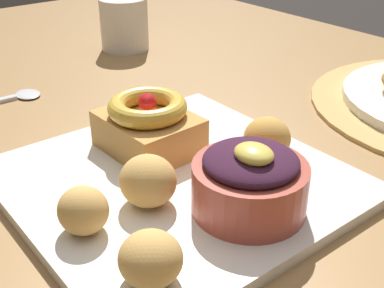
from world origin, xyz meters
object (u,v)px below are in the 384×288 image
(front_plate, at_px, (176,181))
(fritter_middle, at_px, (264,140))
(fritter_extra, at_px, (151,259))
(spoon, at_px, (8,99))
(berry_ramekin, at_px, (250,181))
(fritter_front, at_px, (148,181))
(cake_slice, at_px, (148,125))
(coffee_mug, at_px, (124,24))
(fritter_back, at_px, (83,210))

(front_plate, bearing_deg, fritter_middle, 72.09)
(front_plate, height_order, fritter_extra, fritter_extra)
(fritter_middle, xyz_separation_m, spoon, (-0.34, -0.14, -0.03))
(front_plate, xyz_separation_m, fritter_extra, (0.10, -0.10, 0.03))
(fritter_middle, distance_m, spoon, 0.37)
(berry_ramekin, height_order, fritter_front, berry_ramekin)
(cake_slice, relative_size, fritter_middle, 2.13)
(cake_slice, distance_m, fritter_middle, 0.12)
(cake_slice, height_order, coffee_mug, coffee_mug)
(fritter_back, height_order, fritter_extra, same)
(fritter_front, distance_m, coffee_mug, 0.49)
(berry_ramekin, distance_m, fritter_middle, 0.09)
(fritter_back, xyz_separation_m, fritter_extra, (0.08, 0.01, -0.00))
(front_plate, xyz_separation_m, berry_ramekin, (0.08, 0.02, 0.03))
(fritter_back, height_order, coffee_mug, coffee_mug)
(fritter_middle, height_order, fritter_back, fritter_middle)
(front_plate, bearing_deg, fritter_back, -78.64)
(cake_slice, bearing_deg, fritter_front, -34.25)
(fritter_middle, relative_size, fritter_back, 1.11)
(fritter_back, relative_size, spoon, 0.34)
(fritter_back, xyz_separation_m, spoon, (-0.33, 0.06, -0.03))
(fritter_extra, height_order, coffee_mug, coffee_mug)
(fritter_extra, bearing_deg, fritter_front, 147.01)
(front_plate, relative_size, fritter_back, 6.88)
(fritter_front, xyz_separation_m, fritter_back, (0.00, -0.06, -0.00))
(front_plate, distance_m, cake_slice, 0.07)
(cake_slice, distance_m, fritter_extra, 0.19)
(front_plate, relative_size, berry_ramekin, 3.01)
(front_plate, relative_size, fritter_front, 5.80)
(fritter_middle, bearing_deg, berry_ramekin, -53.14)
(cake_slice, relative_size, fritter_extra, 2.20)
(fritter_middle, xyz_separation_m, coffee_mug, (-0.44, 0.11, 0.01))
(front_plate, height_order, fritter_back, fritter_back)
(fritter_extra, xyz_separation_m, coffee_mug, (-0.51, 0.29, 0.01))
(fritter_front, bearing_deg, fritter_back, -89.87)
(fritter_front, relative_size, spoon, 0.40)
(fritter_back, bearing_deg, fritter_front, 90.13)
(cake_slice, distance_m, coffee_mug, 0.39)
(fritter_front, height_order, coffee_mug, coffee_mug)
(fritter_back, relative_size, coffee_mug, 0.50)
(berry_ramekin, relative_size, fritter_extra, 2.12)
(fritter_back, xyz_separation_m, coffee_mug, (-0.43, 0.30, 0.01))
(fritter_extra, bearing_deg, front_plate, 136.30)
(cake_slice, bearing_deg, berry_ramekin, 2.53)
(berry_ramekin, bearing_deg, fritter_front, -134.85)
(fritter_extra, xyz_separation_m, spoon, (-0.41, 0.05, -0.03))
(fritter_front, bearing_deg, spoon, -179.23)
(front_plate, bearing_deg, spoon, -170.86)
(front_plate, distance_m, fritter_middle, 0.10)
(fritter_front, distance_m, spoon, 0.33)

